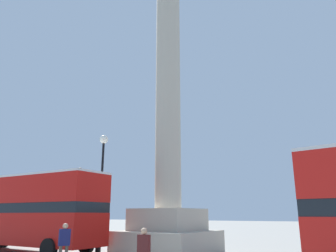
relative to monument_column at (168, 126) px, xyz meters
name	(u,v)px	position (x,y,z in m)	size (l,w,h in m)	color
monument_column	(168,126)	(0.00, 0.00, 0.00)	(4.87, 4.87, 23.44)	#ADA593
bus_a	(27,210)	(-7.30, -4.49, -5.15)	(11.07, 3.37, 4.42)	#B7140F
equestrian_statue	(77,220)	(-11.74, 3.23, -5.87)	(4.19, 3.40, 6.23)	#ADA593
street_lamp	(102,176)	(-3.04, -2.55, -3.20)	(0.52, 0.52, 6.87)	black
pedestrian_near_lamp	(144,251)	(3.90, -7.17, -6.64)	(0.46, 0.22, 1.70)	#192347
pedestrian_by_plinth	(64,242)	(-0.69, -6.83, -6.57)	(0.38, 0.50, 1.78)	#4C473D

